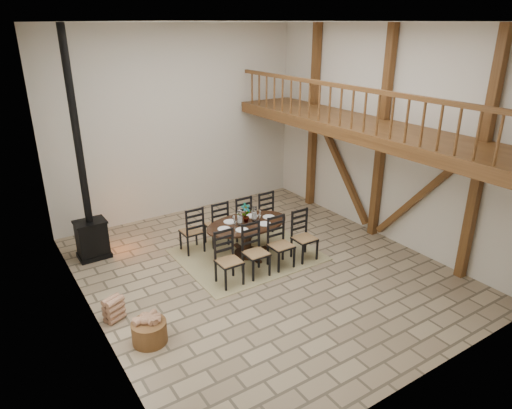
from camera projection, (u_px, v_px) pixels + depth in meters
ground at (262, 269)px, 9.90m from camera, size 8.00×8.00×0.00m
room_shell at (311, 126)px, 9.39m from camera, size 7.02×8.02×5.01m
rug at (247, 254)px, 10.52m from camera, size 3.00×2.50×0.02m
dining_table at (247, 239)px, 10.37m from camera, size 2.42×2.18×1.26m
wood_stove at (88, 212)px, 10.02m from camera, size 0.69×0.53×5.00m
log_basket at (149, 331)px, 7.59m from camera, size 0.58×0.58×0.48m
log_stack at (114, 309)px, 8.13m from camera, size 0.41×0.35×0.47m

